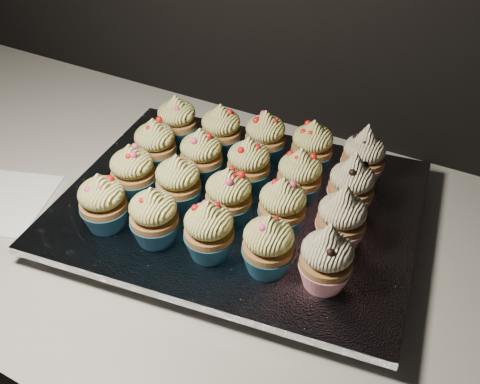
{
  "coord_description": "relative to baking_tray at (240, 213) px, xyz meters",
  "views": [
    {
      "loc": [
        0.48,
        1.21,
        1.41
      ],
      "look_at": [
        0.2,
        1.73,
        0.95
      ],
      "focal_mm": 40.0,
      "sensor_mm": 36.0,
      "label": 1
    }
  ],
  "objects": [
    {
      "name": "cupcake_10",
      "position": [
        -0.15,
        0.01,
        0.06
      ],
      "size": [
        0.06,
        0.06,
        0.08
      ],
      "color": "navy",
      "rests_on": "foil_lining"
    },
    {
      "name": "worktop",
      "position": [
        -0.2,
        -0.03,
        -0.03
      ],
      "size": [
        2.44,
        0.64,
        0.04
      ],
      "primitive_type": "cube",
      "color": "beige",
      "rests_on": "cabinet"
    },
    {
      "name": "foil_lining",
      "position": [
        0.0,
        0.0,
        0.02
      ],
      "size": [
        0.54,
        0.45,
        0.01
      ],
      "primitive_type": "cube",
      "rotation": [
        0.0,
        0.0,
        0.15
      ],
      "color": "silver",
      "rests_on": "baking_tray"
    },
    {
      "name": "cupcake_4",
      "position": [
        0.16,
        -0.09,
        0.06
      ],
      "size": [
        0.06,
        0.06,
        0.1
      ],
      "color": "red",
      "rests_on": "foil_lining"
    },
    {
      "name": "cupcake_11",
      "position": [
        -0.08,
        0.02,
        0.06
      ],
      "size": [
        0.06,
        0.06,
        0.08
      ],
      "color": "navy",
      "rests_on": "foil_lining"
    },
    {
      "name": "cupcake_6",
      "position": [
        -0.07,
        -0.05,
        0.06
      ],
      "size": [
        0.06,
        0.06,
        0.08
      ],
      "color": "navy",
      "rests_on": "foil_lining"
    },
    {
      "name": "cupcake_1",
      "position": [
        -0.06,
        -0.12,
        0.06
      ],
      "size": [
        0.06,
        0.06,
        0.08
      ],
      "color": "navy",
      "rests_on": "foil_lining"
    },
    {
      "name": "cupcake_17",
      "position": [
        -0.02,
        0.11,
        0.06
      ],
      "size": [
        0.06,
        0.06,
        0.08
      ],
      "color": "navy",
      "rests_on": "foil_lining"
    },
    {
      "name": "cupcake_0",
      "position": [
        -0.13,
        -0.13,
        0.06
      ],
      "size": [
        0.06,
        0.06,
        0.08
      ],
      "color": "navy",
      "rests_on": "foil_lining"
    },
    {
      "name": "cupcake_9",
      "position": [
        0.15,
        -0.01,
        0.06
      ],
      "size": [
        0.06,
        0.06,
        0.1
      ],
      "color": "red",
      "rests_on": "foil_lining"
    },
    {
      "name": "cupcake_8",
      "position": [
        0.08,
        -0.02,
        0.06
      ],
      "size": [
        0.06,
        0.06,
        0.08
      ],
      "color": "navy",
      "rests_on": "foil_lining"
    },
    {
      "name": "cupcake_13",
      "position": [
        0.07,
        0.05,
        0.06
      ],
      "size": [
        0.06,
        0.06,
        0.08
      ],
      "color": "navy",
      "rests_on": "foil_lining"
    },
    {
      "name": "baking_tray",
      "position": [
        0.0,
        0.0,
        0.0
      ],
      "size": [
        0.5,
        0.41,
        0.02
      ],
      "primitive_type": "cube",
      "rotation": [
        0.0,
        0.0,
        0.15
      ],
      "color": "black",
      "rests_on": "worktop"
    },
    {
      "name": "cupcake_18",
      "position": [
        0.06,
        0.12,
        0.06
      ],
      "size": [
        0.06,
        0.06,
        0.08
      ],
      "color": "navy",
      "rests_on": "foil_lining"
    },
    {
      "name": "cabinet",
      "position": [
        -0.2,
        -0.03,
        -0.48
      ],
      "size": [
        2.4,
        0.6,
        0.86
      ],
      "primitive_type": "cube",
      "color": "black",
      "rests_on": "ground"
    },
    {
      "name": "cupcake_12",
      "position": [
        -0.01,
        0.04,
        0.06
      ],
      "size": [
        0.06,
        0.06,
        0.08
      ],
      "color": "navy",
      "rests_on": "foil_lining"
    },
    {
      "name": "cupcake_19",
      "position": [
        0.13,
        0.13,
        0.06
      ],
      "size": [
        0.06,
        0.06,
        0.1
      ],
      "color": "red",
      "rests_on": "foil_lining"
    },
    {
      "name": "cupcake_2",
      "position": [
        0.02,
        -0.11,
        0.06
      ],
      "size": [
        0.06,
        0.06,
        0.08
      ],
      "color": "navy",
      "rests_on": "foil_lining"
    },
    {
      "name": "cupcake_7",
      "position": [
        0.0,
        -0.04,
        0.06
      ],
      "size": [
        0.06,
        0.06,
        0.08
      ],
      "color": "navy",
      "rests_on": "foil_lining"
    },
    {
      "name": "cupcake_16",
      "position": [
        -0.09,
        0.1,
        0.06
      ],
      "size": [
        0.06,
        0.06,
        0.08
      ],
      "color": "navy",
      "rests_on": "foil_lining"
    },
    {
      "name": "cupcake_3",
      "position": [
        0.09,
        -0.1,
        0.06
      ],
      "size": [
        0.06,
        0.06,
        0.08
      ],
      "color": "navy",
      "rests_on": "foil_lining"
    },
    {
      "name": "cupcake_5",
      "position": [
        -0.14,
        -0.06,
        0.06
      ],
      "size": [
        0.06,
        0.06,
        0.08
      ],
      "color": "navy",
      "rests_on": "foil_lining"
    },
    {
      "name": "cupcake_14",
      "position": [
        0.14,
        0.06,
        0.06
      ],
      "size": [
        0.06,
        0.06,
        0.1
      ],
      "color": "red",
      "rests_on": "foil_lining"
    },
    {
      "name": "cupcake_15",
      "position": [
        -0.16,
        0.09,
        0.06
      ],
      "size": [
        0.06,
        0.06,
        0.08
      ],
      "color": "navy",
      "rests_on": "foil_lining"
    }
  ]
}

